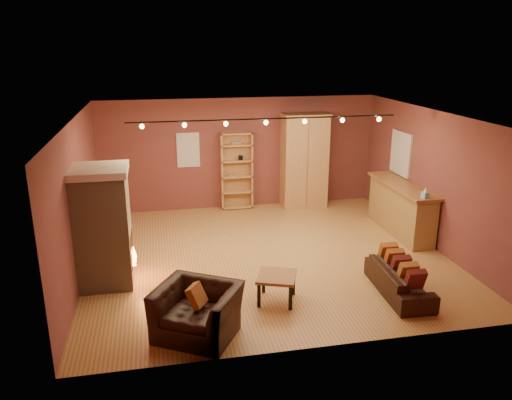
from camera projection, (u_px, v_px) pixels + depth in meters
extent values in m
plane|color=#A06F38|center=(267.00, 255.00, 10.06)|extent=(7.00, 7.00, 0.00)
plane|color=brown|center=(268.00, 116.00, 9.21)|extent=(7.00, 7.00, 0.00)
cube|color=brown|center=(240.00, 153.00, 12.67)|extent=(7.00, 0.02, 2.80)
cube|color=brown|center=(78.00, 199.00, 8.98)|extent=(0.02, 6.50, 2.80)
cube|color=brown|center=(433.00, 179.00, 10.30)|extent=(0.02, 6.50, 2.80)
cube|color=tan|center=(103.00, 230.00, 8.62)|extent=(0.90, 0.90, 2.00)
cube|color=beige|center=(97.00, 171.00, 8.30)|extent=(0.98, 0.98, 0.12)
cube|color=black|center=(129.00, 250.00, 8.82)|extent=(0.10, 0.65, 0.55)
cone|color=orange|center=(133.00, 255.00, 8.87)|extent=(0.10, 0.10, 0.22)
cube|color=silver|center=(188.00, 150.00, 12.36)|extent=(0.56, 0.04, 0.86)
cube|color=tan|center=(236.00, 170.00, 12.76)|extent=(0.81, 0.04, 1.97)
cube|color=tan|center=(221.00, 172.00, 12.56)|extent=(0.04, 0.31, 1.97)
cube|color=tan|center=(251.00, 170.00, 12.70)|extent=(0.04, 0.31, 1.97)
cube|color=gray|center=(231.00, 175.00, 12.64)|extent=(0.18, 0.12, 0.05)
cube|color=black|center=(241.00, 158.00, 12.55)|extent=(0.10, 0.10, 0.12)
cube|color=tan|center=(237.00, 206.00, 12.92)|extent=(0.81, 0.31, 0.04)
cube|color=tan|center=(237.00, 191.00, 12.79)|extent=(0.81, 0.31, 0.04)
cube|color=tan|center=(237.00, 176.00, 12.67)|extent=(0.81, 0.31, 0.03)
cube|color=tan|center=(236.00, 161.00, 12.55)|extent=(0.81, 0.31, 0.04)
cube|color=tan|center=(236.00, 145.00, 12.43)|extent=(0.81, 0.31, 0.04)
cube|color=tan|center=(236.00, 133.00, 12.34)|extent=(0.81, 0.31, 0.04)
cube|color=tan|center=(304.00, 162.00, 12.76)|extent=(1.13, 0.61, 2.35)
cube|color=#9C6738|center=(308.00, 165.00, 12.48)|extent=(0.02, 0.01, 2.25)
cube|color=tan|center=(306.00, 115.00, 12.39)|extent=(1.19, 0.67, 0.06)
cube|color=#A7864C|center=(401.00, 210.00, 11.12)|extent=(0.51, 2.23, 1.07)
cube|color=#9C6738|center=(403.00, 185.00, 10.95)|extent=(0.63, 2.35, 0.06)
cube|color=#87C0D9|center=(425.00, 195.00, 9.96)|extent=(0.15, 0.15, 0.12)
cone|color=white|center=(426.00, 189.00, 9.93)|extent=(0.08, 0.08, 0.10)
cube|color=silver|center=(401.00, 153.00, 11.52)|extent=(0.05, 0.90, 1.00)
imported|color=black|center=(400.00, 276.00, 8.45)|extent=(0.56, 1.66, 0.64)
cube|color=#5C1C1B|center=(415.00, 279.00, 7.87)|extent=(0.31, 0.24, 0.36)
cube|color=#A7632B|center=(408.00, 272.00, 8.13)|extent=(0.31, 0.24, 0.36)
cube|color=#5C1C1B|center=(401.00, 265.00, 8.39)|extent=(0.31, 0.24, 0.36)
cube|color=#A45320|center=(394.00, 258.00, 8.65)|extent=(0.31, 0.24, 0.36)
cube|color=#A45320|center=(388.00, 252.00, 8.90)|extent=(0.31, 0.24, 0.36)
imported|color=black|center=(197.00, 303.00, 7.20)|extent=(1.36, 1.22, 1.00)
cube|color=#A7632B|center=(197.00, 296.00, 7.16)|extent=(0.35, 0.38, 0.34)
cube|color=#9C6738|center=(277.00, 277.00, 8.16)|extent=(0.79, 0.79, 0.05)
cube|color=black|center=(265.00, 298.00, 7.95)|extent=(0.05, 0.05, 0.41)
cube|color=black|center=(296.00, 295.00, 8.04)|extent=(0.05, 0.05, 0.41)
cube|color=black|center=(258.00, 284.00, 8.42)|extent=(0.05, 0.05, 0.41)
cube|color=black|center=(287.00, 281.00, 8.52)|extent=(0.05, 0.05, 0.41)
cylinder|color=black|center=(266.00, 119.00, 9.42)|extent=(5.20, 0.03, 0.03)
sphere|color=#FFD88C|center=(142.00, 126.00, 9.01)|extent=(0.09, 0.09, 0.09)
sphere|color=#FFD88C|center=(185.00, 125.00, 9.16)|extent=(0.09, 0.09, 0.09)
sphere|color=#FFD88C|center=(226.00, 124.00, 9.30)|extent=(0.09, 0.09, 0.09)
sphere|color=#FFD88C|center=(266.00, 122.00, 9.45)|extent=(0.09, 0.09, 0.09)
sphere|color=#FFD88C|center=(305.00, 121.00, 9.59)|extent=(0.09, 0.09, 0.09)
sphere|color=#FFD88C|center=(342.00, 120.00, 9.73)|extent=(0.09, 0.09, 0.09)
sphere|color=#FFD88C|center=(379.00, 119.00, 9.88)|extent=(0.09, 0.09, 0.09)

